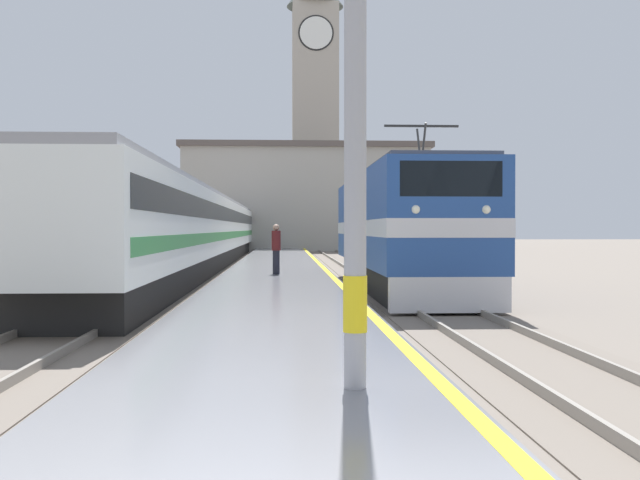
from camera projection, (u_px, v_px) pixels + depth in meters
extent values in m
plane|color=#70665B|center=(279.00, 272.00, 33.77)|extent=(200.00, 200.00, 0.00)
cube|color=slate|center=(278.00, 276.00, 28.77)|extent=(4.18, 140.00, 0.29)
cube|color=yellow|center=(328.00, 272.00, 28.87)|extent=(0.20, 140.00, 0.00)
cube|color=#70665B|center=(380.00, 279.00, 28.97)|extent=(2.83, 140.00, 0.02)
cube|color=gray|center=(362.00, 277.00, 28.93)|extent=(0.07, 140.00, 0.14)
cube|color=gray|center=(399.00, 277.00, 29.00)|extent=(0.07, 140.00, 0.14)
cube|color=#70665B|center=(176.00, 280.00, 28.58)|extent=(2.84, 140.00, 0.02)
cube|color=gray|center=(157.00, 278.00, 28.55)|extent=(0.07, 140.00, 0.14)
cube|color=gray|center=(194.00, 278.00, 28.62)|extent=(0.07, 140.00, 0.14)
cube|color=black|center=(400.00, 276.00, 24.01)|extent=(2.46, 13.43, 0.90)
cube|color=#23478C|center=(400.00, 219.00, 23.98)|extent=(2.90, 14.60, 2.75)
cube|color=silver|center=(400.00, 228.00, 23.99)|extent=(2.92, 14.62, 0.44)
cube|color=silver|center=(450.00, 295.00, 16.87)|extent=(2.75, 0.30, 0.81)
cube|color=black|center=(451.00, 179.00, 16.74)|extent=(2.32, 0.12, 0.80)
sphere|color=white|center=(416.00, 209.00, 16.68)|extent=(0.20, 0.20, 0.20)
sphere|color=white|center=(486.00, 209.00, 16.75)|extent=(0.20, 0.20, 0.20)
cube|color=#4C4C51|center=(400.00, 175.00, 23.96)|extent=(2.61, 13.87, 0.12)
cylinder|color=#333333|center=(424.00, 143.00, 19.96)|extent=(0.06, 0.63, 1.03)
cylinder|color=#333333|center=(419.00, 146.00, 20.66)|extent=(0.06, 0.63, 1.03)
cube|color=#262626|center=(421.00, 126.00, 20.30)|extent=(2.03, 0.08, 0.06)
cube|color=black|center=(202.00, 259.00, 38.11)|extent=(2.46, 49.23, 0.90)
cube|color=silver|center=(202.00, 225.00, 38.08)|extent=(2.90, 51.28, 2.50)
cube|color=black|center=(202.00, 215.00, 38.08)|extent=(2.92, 50.25, 0.64)
cube|color=#338442|center=(202.00, 235.00, 38.09)|extent=(2.92, 50.25, 0.36)
cube|color=gray|center=(202.00, 199.00, 38.06)|extent=(2.67, 51.28, 0.20)
cylinder|color=#9E9EA3|center=(355.00, 38.00, 7.90)|extent=(0.24, 0.24, 7.42)
cylinder|color=yellow|center=(355.00, 304.00, 7.95)|extent=(0.26, 0.26, 0.60)
cylinder|color=#23232D|center=(276.00, 262.00, 27.85)|extent=(0.26, 0.26, 0.88)
cylinder|color=maroon|center=(276.00, 241.00, 27.84)|extent=(0.34, 0.34, 0.74)
sphere|color=tan|center=(276.00, 227.00, 27.83)|extent=(0.24, 0.24, 0.24)
cube|color=#ADA393|center=(315.00, 128.00, 76.43)|extent=(4.61, 4.61, 24.59)
cylinder|color=black|center=(316.00, 33.00, 73.97)|extent=(3.53, 0.06, 3.53)
cylinder|color=white|center=(316.00, 33.00, 73.94)|extent=(3.23, 0.10, 3.23)
cube|color=#A8A399|center=(305.00, 201.00, 67.23)|extent=(21.19, 8.08, 8.92)
cube|color=#564C47|center=(305.00, 149.00, 67.15)|extent=(21.79, 8.68, 0.50)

